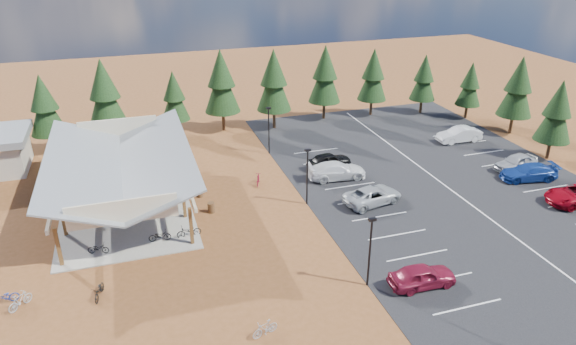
{
  "coord_description": "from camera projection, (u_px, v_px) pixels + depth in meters",
  "views": [
    {
      "loc": [
        -8.57,
        -35.01,
        21.25
      ],
      "look_at": [
        3.82,
        3.69,
        2.43
      ],
      "focal_mm": 32.0,
      "sensor_mm": 36.0,
      "label": 1
    }
  ],
  "objects": [
    {
      "name": "ground",
      "position": [
        257.0,
        224.0,
        41.55
      ],
      "size": [
        140.0,
        140.0,
        0.0
      ],
      "primitive_type": "plane",
      "color": "brown",
      "rests_on": "ground"
    },
    {
      "name": "asphalt_lot",
      "position": [
        436.0,
        179.0,
        49.26
      ],
      "size": [
        27.0,
        44.0,
        0.04
      ],
      "primitive_type": "cube",
      "color": "black",
      "rests_on": "ground"
    },
    {
      "name": "concrete_pad",
      "position": [
        126.0,
        202.0,
        44.81
      ],
      "size": [
        10.6,
        18.6,
        0.1
      ],
      "primitive_type": "cube",
      "color": "gray",
      "rests_on": "ground"
    },
    {
      "name": "bike_pavilion",
      "position": [
        120.0,
        163.0,
        43.23
      ],
      "size": [
        11.65,
        19.4,
        4.97
      ],
      "color": "#4F3116",
      "rests_on": "concrete_pad"
    },
    {
      "name": "lamp_post_0",
      "position": [
        370.0,
        247.0,
        33.04
      ],
      "size": [
        0.5,
        0.25,
        5.14
      ],
      "color": "black",
      "rests_on": "ground"
    },
    {
      "name": "lamp_post_1",
      "position": [
        307.0,
        173.0,
        43.41
      ],
      "size": [
        0.5,
        0.25,
        5.14
      ],
      "color": "black",
      "rests_on": "ground"
    },
    {
      "name": "lamp_post_2",
      "position": [
        269.0,
        127.0,
        53.79
      ],
      "size": [
        0.5,
        0.25,
        5.14
      ],
      "color": "black",
      "rests_on": "ground"
    },
    {
      "name": "trash_bin_0",
      "position": [
        211.0,
        208.0,
        43.11
      ],
      "size": [
        0.6,
        0.6,
        0.9
      ],
      "primitive_type": "cylinder",
      "color": "#4F341C",
      "rests_on": "ground"
    },
    {
      "name": "trash_bin_1",
      "position": [
        199.0,
        192.0,
        45.76
      ],
      "size": [
        0.6,
        0.6,
        0.9
      ],
      "primitive_type": "cylinder",
      "color": "#4F341C",
      "rests_on": "ground"
    },
    {
      "name": "pine_1",
      "position": [
        44.0,
        105.0,
        53.35
      ],
      "size": [
        3.64,
        3.64,
        8.47
      ],
      "color": "#382314",
      "rests_on": "ground"
    },
    {
      "name": "pine_2",
      "position": [
        105.0,
        94.0,
        54.61
      ],
      "size": [
        4.17,
        4.17,
        9.72
      ],
      "color": "#382314",
      "rests_on": "ground"
    },
    {
      "name": "pine_3",
      "position": [
        174.0,
        96.0,
        58.43
      ],
      "size": [
        3.22,
        3.22,
        7.51
      ],
      "color": "#382314",
      "rests_on": "ground"
    },
    {
      "name": "pine_4",
      "position": [
        221.0,
        82.0,
        59.13
      ],
      "size": [
        4.15,
        4.15,
        9.67
      ],
      "color": "#382314",
      "rests_on": "ground"
    },
    {
      "name": "pine_5",
      "position": [
        274.0,
        81.0,
        59.86
      ],
      "size": [
        4.1,
        4.1,
        9.56
      ],
      "color": "#382314",
      "rests_on": "ground"
    },
    {
      "name": "pine_6",
      "position": [
        325.0,
        74.0,
        63.12
      ],
      "size": [
        4.0,
        4.0,
        9.31
      ],
      "color": "#382314",
      "rests_on": "ground"
    },
    {
      "name": "pine_7",
      "position": [
        373.0,
        75.0,
        64.62
      ],
      "size": [
        3.7,
        3.7,
        8.62
      ],
      "color": "#382314",
      "rests_on": "ground"
    },
    {
      "name": "pine_8",
      "position": [
        424.0,
        78.0,
        65.59
      ],
      "size": [
        3.3,
        3.3,
        7.69
      ],
      "color": "#382314",
      "rests_on": "ground"
    },
    {
      "name": "pine_11",
      "position": [
        557.0,
        112.0,
        51.66
      ],
      "size": [
        3.6,
        3.6,
        8.38
      ],
      "color": "#382314",
      "rests_on": "ground"
    },
    {
      "name": "pine_12",
      "position": [
        518.0,
        87.0,
        58.3
      ],
      "size": [
        3.92,
        3.92,
        9.14
      ],
      "color": "#382314",
      "rests_on": "ground"
    },
    {
      "name": "pine_13",
      "position": [
        470.0,
        84.0,
        63.89
      ],
      "size": [
        3.07,
        3.07,
        7.15
      ],
      "color": "#382314",
      "rests_on": "ground"
    },
    {
      "name": "bike_0",
      "position": [
        98.0,
        248.0,
        37.38
      ],
      "size": [
        1.64,
        0.93,
        0.82
      ],
      "primitive_type": "imported",
      "rotation": [
        0.0,
        0.0,
        1.31
      ],
      "color": "black",
      "rests_on": "concrete_pad"
    },
    {
      "name": "bike_1",
      "position": [
        93.0,
        209.0,
        42.55
      ],
      "size": [
        1.81,
        0.94,
        1.05
      ],
      "primitive_type": "imported",
      "rotation": [
        0.0,
        0.0,
        1.84
      ],
      "color": "#999CA1",
      "rests_on": "concrete_pad"
    },
    {
      "name": "bike_2",
      "position": [
        113.0,
        189.0,
        45.96
      ],
      "size": [
        1.76,
        0.68,
        0.91
      ],
      "primitive_type": "imported",
      "rotation": [
        0.0,
        0.0,
        1.53
      ],
      "color": "#1A419D",
      "rests_on": "concrete_pad"
    },
    {
      "name": "bike_3",
      "position": [
        111.0,
        164.0,
        51.03
      ],
      "size": [
        1.67,
        0.64,
        0.98
      ],
      "primitive_type": "imported",
      "rotation": [
        0.0,
        0.0,
        1.46
      ],
      "color": "maroon",
      "rests_on": "concrete_pad"
    },
    {
      "name": "bike_4",
      "position": [
        160.0,
        236.0,
        38.91
      ],
      "size": [
        1.7,
        0.7,
        0.88
      ],
      "primitive_type": "imported",
      "rotation": [
        0.0,
        0.0,
        1.5
      ],
      "color": "black",
      "rests_on": "concrete_pad"
    },
    {
      "name": "bike_5",
      "position": [
        144.0,
        198.0,
        44.29
      ],
      "size": [
        1.72,
        0.54,
        1.02
      ],
      "primitive_type": "imported",
      "rotation": [
        0.0,
        0.0,
        1.61
      ],
      "color": "gray",
      "rests_on": "concrete_pad"
    },
    {
      "name": "bike_6",
      "position": [
        133.0,
        193.0,
        45.32
      ],
      "size": [
        1.9,
        0.81,
        0.97
      ],
      "primitive_type": "imported",
      "rotation": [
        0.0,
        0.0,
        1.48
      ],
      "color": "navy",
      "rests_on": "concrete_pad"
    },
    {
      "name": "bike_7",
      "position": [
        152.0,
        172.0,
        49.14
      ],
      "size": [
        1.85,
        0.76,
        1.08
      ],
      "primitive_type": "imported",
      "rotation": [
        0.0,
        0.0,
        1.72
      ],
      "color": "maroon",
      "rests_on": "concrete_pad"
    },
    {
      "name": "bike_8",
      "position": [
        99.0,
        291.0,
        32.97
      ],
      "size": [
        1.07,
        1.96,
        0.98
      ],
      "primitive_type": "imported",
      "rotation": [
        0.0,
        0.0,
        -0.24
      ],
      "color": "black",
      "rests_on": "ground"
    },
    {
      "name": "bike_9",
      "position": [
        20.0,
        301.0,
        32.01
      ],
      "size": [
        1.55,
        1.62,
        1.05
      ],
      "primitive_type": "imported",
      "rotation": [
        0.0,
        0.0,
        2.39
      ],
      "color": "#A0A4A9",
      "rests_on": "ground"
    },
    {
      "name": "bike_10",
      "position": [
        3.0,
        298.0,
        32.31
      ],
      "size": [
        1.95,
        1.07,
        0.97
      ],
      "primitive_type": "imported",
      "rotation": [
        0.0,
        0.0,
        4.95
      ],
      "color": "navy",
      "rests_on": "ground"
    },
    {
      "name": "bike_13",
      "position": [
        265.0,
        329.0,
        29.76
      ],
      "size": [
        1.76,
        0.95,
        1.02
      ],
      "primitive_type": "imported",
      "rotation": [
        0.0,
        0.0,
        5.01
      ],
      "color": "#9A9BA2",
      "rests_on": "ground"
    },
    {
      "name": "bike_15",
      "position": [
        258.0,
        179.0,
        47.91
      ],
      "size": [
        1.07,
        1.8,
        1.04
      ],
      "primitive_type": "imported",
      "rotation": [
        0.0,
        0.0,
        2.79
      ],
      "color": "maroon",
      "rests_on": "ground"
    },
    {
      "name": "bike_16",
      "position": [
        189.0,
        231.0,
        39.56
      ],
      "size": [
        1.93,
        0.78,
        0.99
      ],
      "primitive_type": "imported",
      "rotation": [
        0.0,
        0.0,
        4.77
      ],
      "color": "black",
      "rests_on": "ground"
    },
    {
      "name": "car_0",
      "position": [
        422.0,
        276.0,
        33.87
      ],
      "size": [
        4.59,
        1.97,
        1.54
      ],
      "primitive_type": "imported",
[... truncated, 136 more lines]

